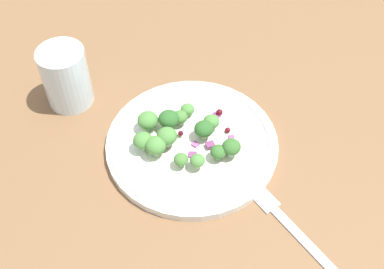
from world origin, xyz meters
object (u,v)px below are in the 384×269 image
Objects in this scene: plate at (192,143)px; broccoli_floret_0 at (156,146)px; water_glass at (66,77)px; broccoli_floret_1 at (148,121)px; broccoli_floret_2 at (165,134)px; fork at (299,234)px.

broccoli_floret_0 is at bearing 178.61° from plate.
broccoli_floret_1 is at bearing -57.11° from water_glass.
water_glass is at bearing 119.12° from broccoli_floret_2.
broccoli_floret_0 is at bearing -67.98° from water_glass.
plate is 6.93cm from broccoli_floret_1.
broccoli_floret_2 is at bearing -60.88° from water_glass.
broccoli_floret_0 is 4.84cm from broccoli_floret_1.
plate is at bearing -19.00° from broccoli_floret_2.
water_glass is (-8.68, 15.57, 1.23)cm from broccoli_floret_2.
broccoli_floret_0 is at bearing -101.54° from broccoli_floret_1.
broccoli_floret_2 is at bearing 113.87° from fork.
fork is at bearing -63.75° from water_glass.
water_glass is at bearing 125.89° from plate.
fork is at bearing -66.13° from broccoli_floret_2.
plate is at bearing -54.11° from water_glass.
water_glass reaches higher than broccoli_floret_1.
water_glass is at bearing 116.25° from fork.
fork is (5.23, -18.45, -0.61)cm from plate.
fork is (9.67, -23.31, -2.75)cm from broccoli_floret_1.
broccoli_floret_2 reaches higher than plate.
plate is 8.49× the size of broccoli_floret_2.
fork is at bearing -67.47° from broccoli_floret_1.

